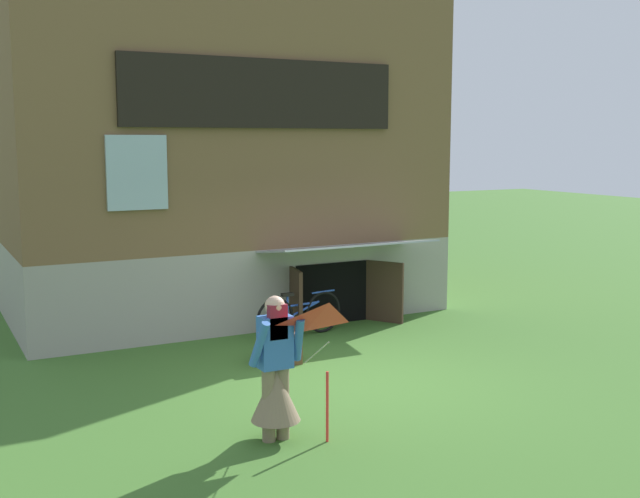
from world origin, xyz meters
TOP-DOWN VIEW (x-y plane):
  - ground_plane at (0.00, 0.00)m, footprint 60.00×60.00m
  - log_house at (0.00, 5.47)m, footprint 7.36×6.06m
  - person at (-1.78, -1.34)m, footprint 0.61×0.52m
  - kite at (-1.43, -1.86)m, footprint 0.77×0.87m
  - bicycle_blue at (0.37, 2.45)m, footprint 1.60×0.26m
  - wooden_crate at (-0.55, 1.23)m, footprint 0.51×0.44m

SIDE VIEW (x-z plane):
  - ground_plane at x=0.00m, z-range 0.00..0.00m
  - wooden_crate at x=-0.55m, z-range 0.00..0.45m
  - bicycle_blue at x=0.37m, z-range -0.01..0.72m
  - person at x=-1.78m, z-range -0.12..1.41m
  - kite at x=-1.43m, z-range 0.47..1.87m
  - log_house at x=0.00m, z-range 0.00..5.65m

